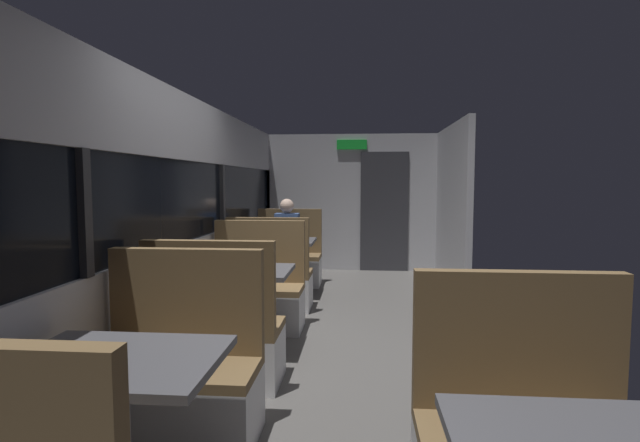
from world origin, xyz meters
The scene contains 14 objects.
ground_plane centered at (0.00, 0.00, -0.01)m, with size 3.30×9.20×0.02m, color #514F4C.
carriage_window_panel_left centered at (-1.45, 0.00, 1.11)m, with size 0.09×8.48×2.30m.
carriage_end_bulkhead centered at (0.06, 4.19, 1.14)m, with size 2.90×0.11×2.30m.
carriage_aisle_panel_right centered at (1.45, 3.00, 1.15)m, with size 0.08×2.40×2.30m, color #B2B2B7.
dining_table_near_window centered at (-0.89, -2.09, 0.64)m, with size 0.90×0.70×0.74m.
bench_near_window_facing_entry centered at (-0.89, -1.39, 0.33)m, with size 0.95×0.50×1.10m.
dining_table_mid_window centered at (-0.89, 0.06, 0.64)m, with size 0.90×0.70×0.74m.
bench_mid_window_facing_end centered at (-0.89, -0.63, 0.33)m, with size 0.95×0.50×1.10m.
bench_mid_window_facing_entry centered at (-0.89, 0.76, 0.33)m, with size 0.95×0.50×1.10m.
dining_table_far_window centered at (-0.89, 2.22, 0.64)m, with size 0.90×0.70×0.74m.
bench_far_window_facing_end centered at (-0.89, 1.52, 0.33)m, with size 0.95×0.50×1.10m.
bench_far_window_facing_entry centered at (-0.89, 2.92, 0.33)m, with size 0.95×0.50×1.10m.
seated_passenger centered at (-0.89, 2.85, 0.54)m, with size 0.47×0.55×1.26m.
coffee_cup_primary centered at (-0.78, -0.05, 0.79)m, with size 0.07×0.07×0.09m.
Camera 1 is at (0.17, -4.09, 1.51)m, focal length 27.40 mm.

